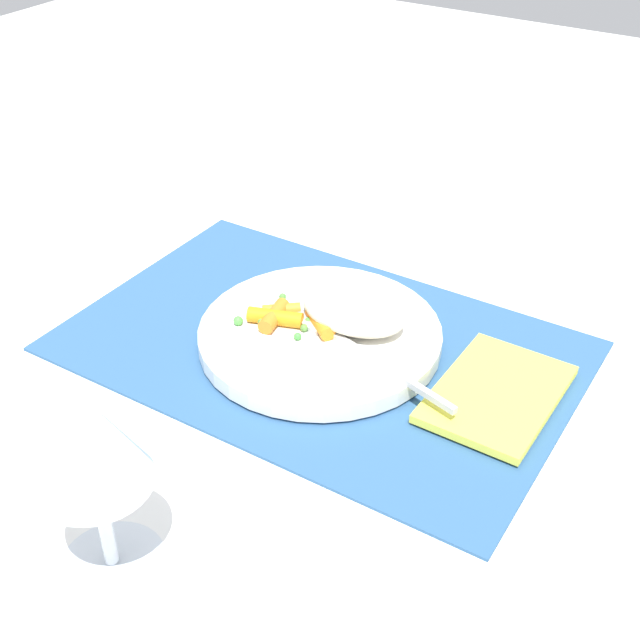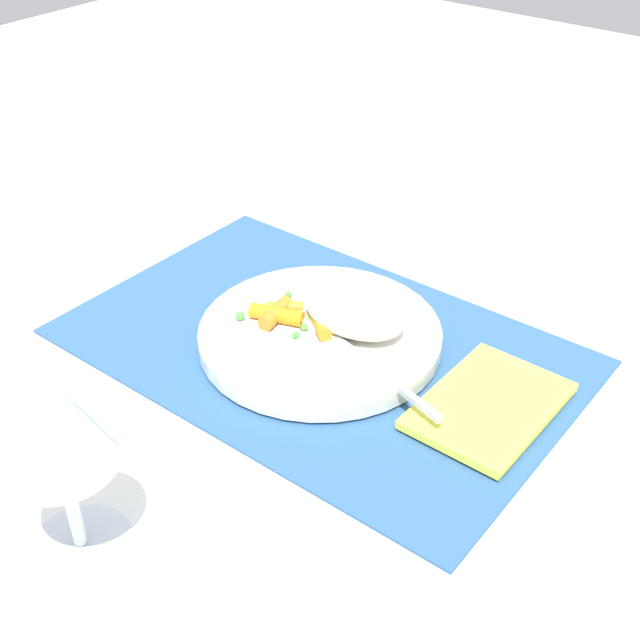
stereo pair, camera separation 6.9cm
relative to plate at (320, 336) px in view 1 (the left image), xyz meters
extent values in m
plane|color=white|center=(0.00, 0.00, -0.01)|extent=(2.40, 2.40, 0.00)
cube|color=#2D5684|center=(0.00, 0.00, -0.01)|extent=(0.48, 0.31, 0.01)
cylinder|color=white|center=(0.00, 0.00, 0.00)|extent=(0.23, 0.23, 0.02)
ellipsoid|color=beige|center=(-0.02, -0.02, 0.02)|extent=(0.10, 0.07, 0.03)
cylinder|color=orange|center=(0.04, 0.00, 0.01)|extent=(0.04, 0.03, 0.01)
cylinder|color=orange|center=(0.04, 0.01, 0.02)|extent=(0.02, 0.05, 0.02)
cylinder|color=orange|center=(0.00, 0.00, 0.02)|extent=(0.04, 0.04, 0.01)
cylinder|color=orange|center=(0.04, 0.02, 0.02)|extent=(0.06, 0.03, 0.02)
sphere|color=#4F923C|center=(0.06, -0.02, 0.01)|extent=(0.01, 0.01, 0.01)
sphere|color=green|center=(0.01, 0.00, 0.01)|extent=(0.01, 0.01, 0.01)
sphere|color=green|center=(0.07, 0.04, 0.01)|extent=(0.01, 0.01, 0.01)
sphere|color=green|center=(0.01, 0.03, 0.01)|extent=(0.01, 0.01, 0.01)
sphere|color=#4F8F36|center=(0.05, 0.02, 0.01)|extent=(0.01, 0.01, 0.01)
sphere|color=#558D3A|center=(0.01, 0.01, 0.01)|extent=(0.01, 0.01, 0.01)
sphere|color=green|center=(0.03, -0.02, 0.01)|extent=(0.01, 0.01, 0.01)
sphere|color=#54932F|center=(0.05, -0.01, 0.01)|extent=(0.01, 0.01, 0.01)
cube|color=#BABABA|center=(0.02, 0.00, 0.01)|extent=(0.05, 0.03, 0.01)
cube|color=#BABABA|center=(-0.08, 0.02, 0.01)|extent=(0.16, 0.05, 0.01)
cylinder|color=silver|center=(-0.01, 0.30, -0.01)|extent=(0.08, 0.08, 0.00)
cylinder|color=silver|center=(-0.01, 0.30, 0.03)|extent=(0.01, 0.01, 0.08)
cone|color=silver|center=(-0.01, 0.30, 0.11)|extent=(0.08, 0.08, 0.08)
cube|color=#EAE54C|center=(-0.18, -0.01, 0.00)|extent=(0.10, 0.14, 0.01)
camera|label=1|loc=(-0.35, 0.56, 0.47)|focal=47.56mm
camera|label=2|loc=(-0.41, 0.52, 0.47)|focal=47.56mm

